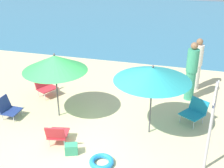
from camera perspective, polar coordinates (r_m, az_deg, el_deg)
ground_plane at (r=7.25m, az=-6.29°, el=-11.50°), size 40.00×40.00×0.00m
sea_water at (r=19.64m, az=8.57°, el=12.06°), size 40.00×16.00×0.01m
umbrella_teal at (r=6.96m, az=7.71°, el=1.86°), size 1.82×1.82×1.81m
umbrella_green at (r=7.81m, az=-10.83°, el=3.92°), size 1.68×1.68×1.81m
beach_chair_a at (r=8.61m, az=-19.18°, el=-4.31°), size 0.52×0.49×0.57m
beach_chair_b at (r=8.18m, az=15.46°, el=-4.95°), size 0.76×0.78×0.62m
beach_chair_c at (r=7.16m, az=-10.39°, el=-9.26°), size 0.55×0.66×0.60m
beach_chair_d at (r=9.49m, az=-12.60°, el=-0.25°), size 0.71×0.73×0.63m
person_a at (r=9.13m, az=14.86°, el=2.32°), size 0.33×0.33×1.79m
person_b at (r=9.88m, az=15.84°, el=3.63°), size 0.32×0.32×1.70m
warning_sign at (r=6.12m, az=18.54°, el=-5.72°), size 0.10×0.43×2.01m
swim_ring at (r=6.65m, az=-2.00°, el=-14.57°), size 0.54×0.54×0.12m
beach_bag at (r=6.95m, az=-7.74°, el=-12.13°), size 0.34×0.29×0.24m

